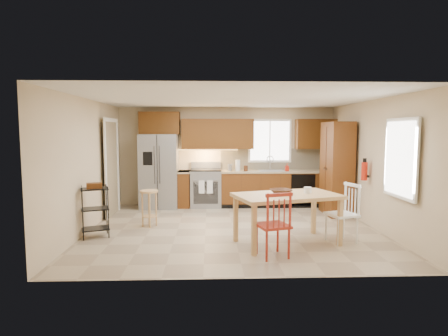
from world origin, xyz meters
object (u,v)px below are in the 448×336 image
Objects in this scene: dining_table at (287,219)px; soap_bottle at (287,167)px; range_stove at (206,188)px; table_bowl at (281,194)px; chair_red at (273,224)px; chair_white at (342,213)px; bar_stool at (149,208)px; pantry at (337,169)px; table_jar at (308,191)px; fire_extinguisher at (364,171)px; utility_cart at (95,212)px; refrigerator at (159,171)px.

soap_bottle is at bearing 61.91° from dining_table.
range_stove is 3.47m from table_bowl.
soap_bottle reaches higher than chair_red.
chair_white is 1.38× the size of bar_stool.
chair_red is at bearing -124.08° from pantry.
bar_stool is at bearing 122.02° from chair_red.
table_jar reaches higher than dining_table.
pantry is 5.83× the size of fire_extinguisher.
chair_red is at bearing -41.49° from utility_cart.
table_bowl is (-1.06, -0.05, 0.34)m from chair_white.
chair_white is at bearing 11.75° from chair_red.
pantry is 2.27× the size of utility_cart.
chair_red is 2.87m from bar_stool.
chair_white is 6.32× the size of table_jar.
dining_table is at bearing -125.64° from pantry.
soap_bottle reaches higher than range_stove.
chair_red is 1.48m from chair_white.
range_stove is at bearing 33.73° from utility_cart.
pantry is at bearing -32.93° from chair_white.
pantry is (0.95, -0.90, 0.05)m from soap_bottle.
table_bowl is at bearing -103.40° from soap_bottle.
table_bowl is 3.30m from utility_cart.
fire_extinguisher is at bearing -59.47° from soap_bottle.
utility_cart is at bearing 67.23° from chair_white.
refrigerator is 0.87× the size of pantry.
fire_extinguisher is 2.24m from dining_table.
refrigerator is 4.68m from chair_white.
table_bowl is at bearing -167.47° from table_jar.
fire_extinguisher reaches higher than utility_cart.
pantry is 3.50m from chair_red.
chair_white reaches higher than bar_stool.
fire_extinguisher reaches higher than chair_white.
table_bowl is at bearing -29.27° from utility_cart.
fire_extinguisher is (4.33, -1.98, 0.19)m from refrigerator.
range_stove is 4.82× the size of soap_bottle.
pantry is 2.79m from dining_table.
utility_cart is at bearing 142.14° from chair_red.
range_stove is 1.27× the size of bar_stool.
bar_stool is at bearing 54.30° from chair_white.
refrigerator is 9.53× the size of soap_bottle.
dining_table is (1.40, -3.19, -0.05)m from range_stove.
chair_red reaches higher than bar_stool.
soap_bottle reaches higher than table_jar.
table_jar is at bearing -119.96° from pantry.
chair_white is at bearing -26.40° from utility_cart.
pantry reaches higher than fire_extinguisher.
pantry reaches higher than chair_white.
soap_bottle is 0.11× the size of dining_table.
pantry reaches higher than range_stove.
table_jar is at bearing -60.21° from range_stove.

